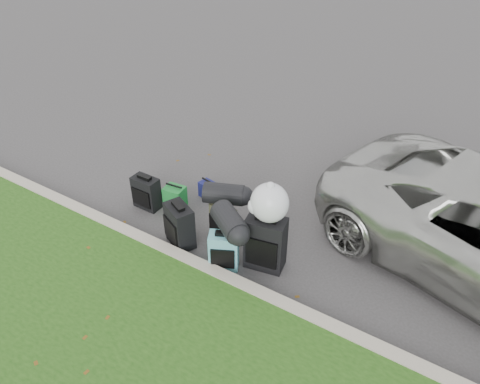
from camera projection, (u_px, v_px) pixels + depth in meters
The scene contains 12 objects.
ground at pixel (239, 231), 7.00m from camera, with size 120.00×120.00×0.00m, color #383535.
curb at pixel (199, 267), 6.27m from camera, with size 120.00×0.18×0.15m, color #9E937F.
suitcase_small_black at pixel (146, 193), 7.35m from camera, with size 0.43×0.23×0.53m, color black.
suitcase_large_black_left at pixel (180, 226), 6.59m from camera, with size 0.45×0.27×0.65m, color black.
suitcase_olive at pixel (223, 221), 6.78m from camera, with size 0.37×0.23×0.51m, color #353622.
suitcase_teal at pixel (224, 251), 6.23m from camera, with size 0.39×0.23×0.55m, color teal.
suitcase_large_black_right at pixel (266, 243), 6.19m from camera, with size 0.52×0.31×0.78m, color black.
tote_green at pixel (175, 197), 7.41m from camera, with size 0.31×0.25×0.35m, color #1C7E30.
tote_navy at pixel (208, 190), 7.65m from camera, with size 0.25×0.20×0.27m, color navy.
duffel_left at pixel (224, 194), 6.63m from camera, with size 0.31×0.31×0.57m, color black.
duffel_right at pixel (229, 222), 6.04m from camera, with size 0.32×0.32×0.57m, color black.
trash_bag at pixel (270, 203), 5.84m from camera, with size 0.50×0.50×0.50m, color silver.
Camera 1 is at (2.91, -4.56, 4.49)m, focal length 35.00 mm.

